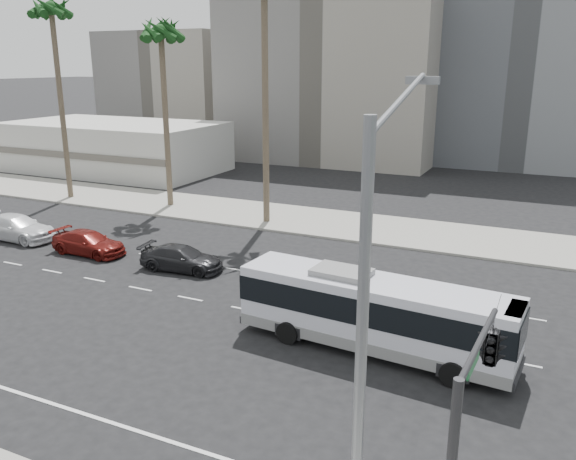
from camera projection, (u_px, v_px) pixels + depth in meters
The scene contains 14 objects.
ground at pixel (245, 309), 26.88m from camera, with size 700.00×700.00×0.00m, color black.
sidewalk_north at pixel (354, 226), 40.36m from camera, with size 120.00×7.00×0.15m, color gray.
commercial_low at pixel (114, 146), 61.01m from camera, with size 22.00×12.16×5.00m.
midrise_beige_west at pixel (340, 80), 68.46m from camera, with size 24.00×18.00×18.00m, color slate.
midrise_gray_center at pixel (531, 44), 65.32m from camera, with size 20.00×20.00×26.00m, color #55595E.
midrise_beige_far at pixel (182, 88), 83.79m from camera, with size 18.00×16.00×15.00m, color slate.
city_bus at pixel (374, 311), 22.67m from camera, with size 11.07×3.30×3.13m.
car_a at pixel (182, 258), 31.83m from camera, with size 4.66×1.89×1.35m, color black.
car_b at pixel (89, 243), 34.52m from camera, with size 4.72×1.92×1.37m, color maroon.
car_c at pixel (17, 228), 37.31m from camera, with size 5.44×2.21×1.58m, color white.
streetlight_corner at pixel (370, 337), 10.87m from camera, with size 0.87×5.03×10.67m.
traffic_signal at pixel (488, 358), 11.95m from camera, with size 2.83×3.75×6.15m.
palm_mid at pixel (161, 36), 42.58m from camera, with size 4.61×4.61×14.27m.
palm_far at pixel (51, 13), 44.79m from camera, with size 4.69×4.69×16.14m.
Camera 1 is at (12.31, -21.64, 10.96)m, focal length 36.36 mm.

